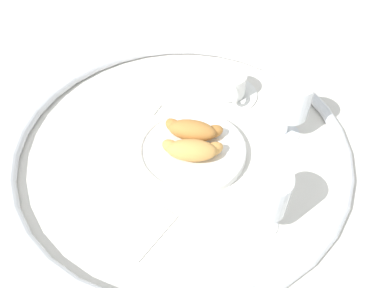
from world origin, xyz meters
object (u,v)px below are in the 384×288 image
Objects in this scene: pastry_plate at (192,150)px; folded_napkin at (136,222)px; coffee_cup_near at (230,87)px; juice_glass_right at (267,194)px; juice_glass_left at (292,101)px; croissant_small at (192,130)px; sugar_packet at (148,106)px; croissant_large at (192,150)px.

pastry_plate is 2.06× the size of folded_napkin.
juice_glass_right reaches higher than coffee_cup_near.
juice_glass_left is (0.18, 0.11, 0.08)m from pastry_plate.
juice_glass_left is 1.00× the size of juice_glass_right.
folded_napkin is at bearing -164.09° from juice_glass_right.
croissant_small is at bearing -155.65° from juice_glass_left.
juice_glass_left is at bearing 32.53° from pastry_plate.
folded_napkin is (-0.05, -0.19, -0.01)m from pastry_plate.
sugar_packet is at bearing 149.21° from croissant_small.
pastry_plate is 0.20m from folded_napkin.
croissant_small is (-0.01, 0.03, 0.03)m from pastry_plate.
croissant_small is 1.24× the size of folded_napkin.
croissant_small is 0.23m from folded_napkin.
folded_napkin is (-0.23, -0.30, -0.09)m from juice_glass_left.
coffee_cup_near is 2.72× the size of sugar_packet.
coffee_cup_near is at bearing 111.48° from juice_glass_right.
pastry_plate is at bearing -75.67° from croissant_small.
sugar_packet is 0.45× the size of folded_napkin.
pastry_plate is at bearing 74.70° from folded_napkin.
croissant_large is at bearing -32.79° from sugar_packet.
croissant_small is 1.00× the size of coffee_cup_near.
coffee_cup_near is 0.41m from folded_napkin.
croissant_small is at bearing 137.63° from juice_glass_right.
pastry_plate is 1.66× the size of croissant_small.
juice_glass_right is (0.17, -0.16, 0.06)m from croissant_small.
croissant_small reaches higher than pastry_plate.
pastry_plate reaches higher than sugar_packet.
croissant_large is 0.23m from coffee_cup_near.
coffee_cup_near is (0.03, 0.23, -0.01)m from croissant_large.
juice_glass_left is 0.24m from juice_glass_right.
pastry_plate reaches higher than folded_napkin.
juice_glass_right is 1.27× the size of folded_napkin.
croissant_small is at bearing -103.47° from coffee_cup_near.
croissant_large is at bearing -96.92° from coffee_cup_near.
croissant_small is 0.24m from juice_glass_right.
coffee_cup_near is 0.18m from juice_glass_left.
pastry_plate is 1.67× the size of coffee_cup_near.
juice_glass_right is at bearing 15.91° from folded_napkin.
pastry_plate is 0.23m from juice_glass_left.
folded_napkin is (-0.09, -0.40, -0.02)m from coffee_cup_near.
juice_glass_right is (0.13, -0.33, 0.07)m from coffee_cup_near.
juice_glass_right reaches higher than croissant_small.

